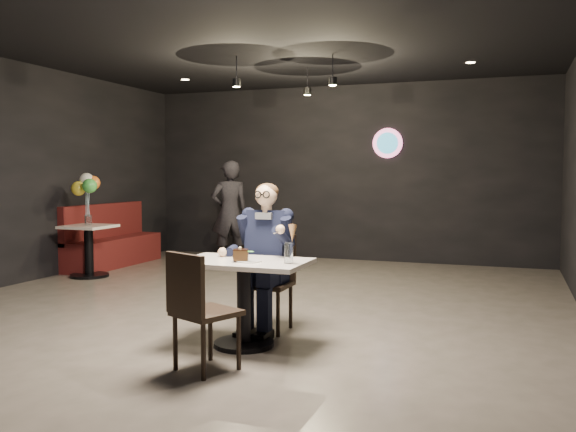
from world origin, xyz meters
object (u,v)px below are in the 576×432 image
at_px(chair_far, 268,283).
at_px(balloon_vase, 88,220).
at_px(seated_man, 268,255).
at_px(main_table, 244,303).
at_px(sundae_glass, 289,253).
at_px(chair_near, 207,310).
at_px(side_table, 89,250).
at_px(passerby, 230,212).
at_px(booth_bench, 114,235).

xyz_separation_m(chair_far, balloon_vase, (-3.56, 1.93, 0.37)).
distance_m(seated_man, balloon_vase, 4.05).
bearing_deg(main_table, sundae_glass, -3.97).
height_order(chair_near, balloon_vase, chair_near).
distance_m(main_table, side_table, 4.34).
bearing_deg(chair_far, passerby, 120.09).
relative_size(balloon_vase, passerby, 0.09).
height_order(chair_near, booth_bench, booth_bench).
bearing_deg(chair_near, sundae_glass, 80.76).
bearing_deg(side_table, chair_near, -41.58).
distance_m(chair_near, seated_man, 1.26).
distance_m(chair_far, side_table, 4.05).
relative_size(chair_near, seated_man, 0.64).
height_order(booth_bench, passerby, passerby).
height_order(main_table, sundae_glass, sundae_glass).
bearing_deg(main_table, booth_bench, 138.00).
relative_size(chair_far, seated_man, 0.64).
xyz_separation_m(sundae_glass, balloon_vase, (-3.98, 2.51, -0.01)).
height_order(main_table, passerby, passerby).
distance_m(sundae_glass, booth_bench, 5.54).
height_order(balloon_vase, passerby, passerby).
relative_size(chair_near, side_table, 1.16).
bearing_deg(passerby, chair_far, 83.35).
bearing_deg(booth_bench, chair_far, -37.16).
bearing_deg(balloon_vase, seated_man, -28.41).
distance_m(chair_far, chair_near, 1.23).
distance_m(balloon_vase, passerby, 2.33).
xyz_separation_m(main_table, side_table, (-3.56, 2.48, 0.02)).
bearing_deg(passerby, seated_man, 83.35).
bearing_deg(chair_far, sundae_glass, -53.90).
relative_size(main_table, seated_man, 0.76).
relative_size(seated_man, side_table, 1.82).
distance_m(seated_man, side_table, 4.06).
distance_m(seated_man, booth_bench, 4.85).
xyz_separation_m(balloon_vase, passerby, (1.33, 1.92, 0.03)).
relative_size(sundae_glass, booth_bench, 0.08).
bearing_deg(chair_near, main_table, 113.65).
distance_m(seated_man, passerby, 4.44).
xyz_separation_m(main_table, passerby, (-2.23, 4.39, 0.48)).
distance_m(seated_man, sundae_glass, 0.73).
bearing_deg(chair_near, seated_man, 113.65).
distance_m(main_table, balloon_vase, 4.36).
relative_size(sundae_glass, balloon_vase, 1.13).
bearing_deg(chair_far, chair_near, -90.00).
xyz_separation_m(main_table, seated_man, (0.00, 0.55, 0.34)).
distance_m(chair_far, balloon_vase, 4.06).
distance_m(main_table, booth_bench, 5.20).
distance_m(booth_bench, side_table, 1.05).
bearing_deg(sundae_glass, side_table, 147.83).
xyz_separation_m(chair_far, seated_man, (0.00, 0.00, 0.26)).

